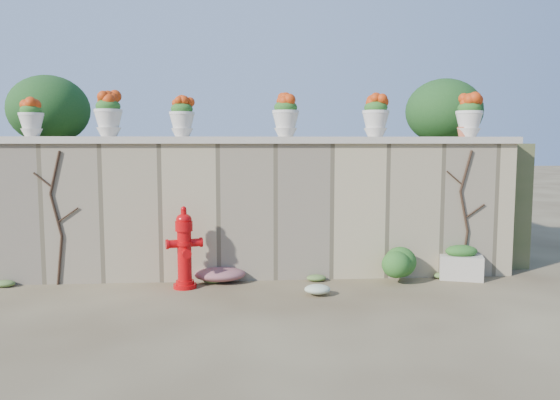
{
  "coord_description": "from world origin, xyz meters",
  "views": [
    {
      "loc": [
        -0.09,
        -6.22,
        2.01
      ],
      "look_at": [
        0.46,
        1.4,
        1.21
      ],
      "focal_mm": 35.0,
      "sensor_mm": 36.0,
      "label": 1
    }
  ],
  "objects": [
    {
      "name": "magenta_clump",
      "position": [
        -0.23,
        1.55,
        0.14
      ],
      "size": [
        1.02,
        0.68,
        0.27
      ],
      "primitive_type": "ellipsoid",
      "color": "#B8246A",
      "rests_on": "ground"
    },
    {
      "name": "back_shrub_right",
      "position": [
        3.4,
        3.0,
        2.55
      ],
      "size": [
        1.3,
        1.3,
        1.1
      ],
      "primitive_type": "ellipsoid",
      "color": "#143814",
      "rests_on": "raised_fill"
    },
    {
      "name": "wall_cap",
      "position": [
        0.0,
        1.8,
        2.05
      ],
      "size": [
        8.1,
        0.52,
        0.1
      ],
      "primitive_type": "cube",
      "color": "beige",
      "rests_on": "stone_wall"
    },
    {
      "name": "urn_pot_3",
      "position": [
        0.57,
        1.8,
        2.4
      ],
      "size": [
        0.39,
        0.39,
        0.62
      ],
      "color": "beige",
      "rests_on": "wall_cap"
    },
    {
      "name": "urn_pot_5",
      "position": [
        3.33,
        1.8,
        2.41
      ],
      "size": [
        0.4,
        0.4,
        0.62
      ],
      "color": "beige",
      "rests_on": "wall_cap"
    },
    {
      "name": "urn_pot_4",
      "position": [
        1.91,
        1.8,
        2.41
      ],
      "size": [
        0.4,
        0.4,
        0.62
      ],
      "color": "beige",
      "rests_on": "wall_cap"
    },
    {
      "name": "vine_right",
      "position": [
        3.23,
        1.58,
        0.99
      ],
      "size": [
        0.6,
        0.04,
        1.91
      ],
      "color": "black",
      "rests_on": "ground"
    },
    {
      "name": "stone_wall",
      "position": [
        0.0,
        1.8,
        1.0
      ],
      "size": [
        8.0,
        0.4,
        2.0
      ],
      "primitive_type": "cube",
      "color": "tan",
      "rests_on": "ground"
    },
    {
      "name": "vine_left",
      "position": [
        -2.67,
        1.58,
        0.99
      ],
      "size": [
        0.6,
        0.04,
        1.91
      ],
      "color": "black",
      "rests_on": "ground"
    },
    {
      "name": "urn_pot_1",
      "position": [
        -1.97,
        1.8,
        2.41
      ],
      "size": [
        0.4,
        0.4,
        0.63
      ],
      "color": "beige",
      "rests_on": "wall_cap"
    },
    {
      "name": "back_shrub_left",
      "position": [
        -3.2,
        3.0,
        2.55
      ],
      "size": [
        1.3,
        1.3,
        1.1
      ],
      "primitive_type": "ellipsoid",
      "color": "#143814",
      "rests_on": "raised_fill"
    },
    {
      "name": "urn_pot_0",
      "position": [
        -3.04,
        1.8,
        2.37
      ],
      "size": [
        0.34,
        0.34,
        0.54
      ],
      "color": "beige",
      "rests_on": "wall_cap"
    },
    {
      "name": "planter_box",
      "position": [
        3.16,
        1.49,
        0.24
      ],
      "size": [
        0.69,
        0.53,
        0.51
      ],
      "rotation": [
        0.0,
        0.0,
        -0.32
      ],
      "color": "beige",
      "rests_on": "ground"
    },
    {
      "name": "white_flowers",
      "position": [
        1.01,
        0.73,
        0.1
      ],
      "size": [
        0.53,
        0.42,
        0.19
      ],
      "primitive_type": "ellipsoid",
      "color": "white",
      "rests_on": "ground"
    },
    {
      "name": "urn_pot_2",
      "position": [
        -0.93,
        1.8,
        2.38
      ],
      "size": [
        0.37,
        0.37,
        0.57
      ],
      "color": "beige",
      "rests_on": "wall_cap"
    },
    {
      "name": "terracotta_pot",
      "position": [
        3.26,
        1.8,
        2.21
      ],
      "size": [
        0.2,
        0.2,
        0.24
      ],
      "color": "#AF5235",
      "rests_on": "wall_cap"
    },
    {
      "name": "fire_hydrant",
      "position": [
        -0.87,
        1.27,
        0.57
      ],
      "size": [
        0.49,
        0.35,
        1.13
      ],
      "rotation": [
        0.0,
        0.0,
        0.28
      ],
      "color": "#B8070A",
      "rests_on": "ground"
    },
    {
      "name": "green_shrub",
      "position": [
        2.11,
        1.31,
        0.33
      ],
      "size": [
        0.69,
        0.62,
        0.66
      ],
      "primitive_type": "ellipsoid",
      "color": "#1E5119",
      "rests_on": "ground"
    },
    {
      "name": "ground",
      "position": [
        0.0,
        0.0,
        0.0
      ],
      "size": [
        80.0,
        80.0,
        0.0
      ],
      "primitive_type": "plane",
      "color": "#473623",
      "rests_on": "ground"
    },
    {
      "name": "raised_fill",
      "position": [
        0.0,
        5.0,
        1.0
      ],
      "size": [
        9.0,
        6.0,
        2.0
      ],
      "primitive_type": "cube",
      "color": "#384C23",
      "rests_on": "ground"
    }
  ]
}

